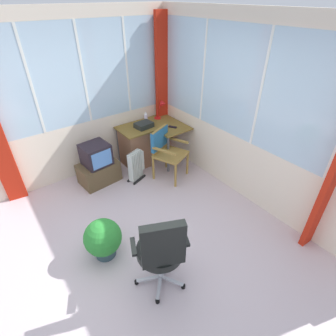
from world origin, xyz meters
TOP-DOWN VIEW (x-y plane):
  - ground at (0.00, 0.00)m, footprint 4.80×5.27m
  - north_window_panel at (-0.00, 2.17)m, footprint 3.80×0.07m
  - east_window_panel at (1.93, 0.00)m, footprint 0.07×4.27m
  - curtain_corner at (1.80, 2.04)m, footprint 0.27×0.07m
  - desk at (1.03, 1.81)m, footprint 1.13×0.92m
  - desk_lamp at (1.69, 1.90)m, footprint 0.24×0.21m
  - tv_remote at (1.60, 1.45)m, footprint 0.11×0.15m
  - spray_bottle at (1.33, 1.92)m, footprint 0.06×0.06m
  - paper_tray at (1.19, 1.77)m, footprint 0.32×0.26m
  - wooden_armchair at (1.23, 1.20)m, footprint 0.63×0.63m
  - office_chair at (-0.07, -0.54)m, footprint 0.63×0.60m
  - tv_on_stand at (0.20, 1.71)m, footprint 0.68×0.50m
  - space_heater at (0.77, 1.39)m, footprint 0.37×0.27m
  - potted_plant at (-0.40, 0.23)m, footprint 0.46×0.46m

SIDE VIEW (x-z plane):
  - ground at x=0.00m, z-range -0.06..0.00m
  - space_heater at x=0.77m, z-range 0.00..0.55m
  - potted_plant at x=-0.40m, z-range 0.02..0.56m
  - tv_on_stand at x=0.20m, z-range -0.04..0.68m
  - desk at x=1.03m, z-range 0.03..0.76m
  - wooden_armchair at x=1.23m, z-range 0.13..1.01m
  - office_chair at x=-0.07m, z-range 0.08..1.15m
  - tv_remote at x=1.60m, z-range 0.73..0.75m
  - paper_tray at x=1.19m, z-range 0.73..0.82m
  - spray_bottle at x=1.33m, z-range 0.73..0.94m
  - desk_lamp at x=1.69m, z-range 0.78..1.14m
  - curtain_corner at x=1.80m, z-range 0.00..2.54m
  - east_window_panel at x=1.93m, z-range 0.00..2.63m
  - north_window_panel at x=0.00m, z-range 0.00..2.64m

